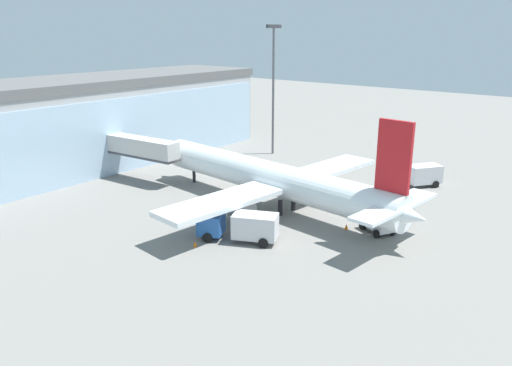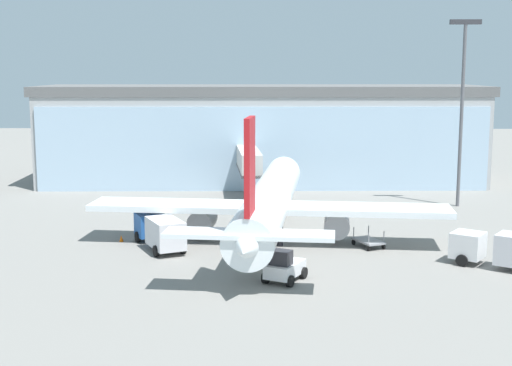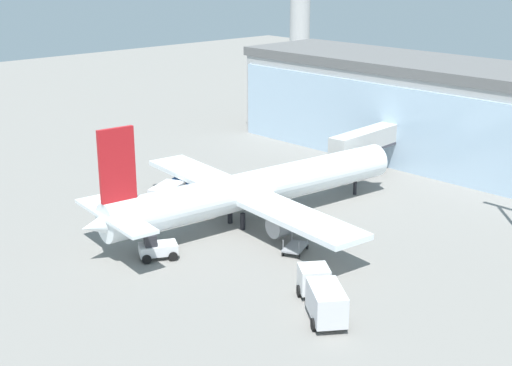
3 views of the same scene
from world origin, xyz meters
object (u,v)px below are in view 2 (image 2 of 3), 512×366
object	(u,v)px
baggage_cart	(368,241)
safety_cone_wingtip	(121,238)
catering_truck	(160,231)
safety_cone_nose	(266,266)
apron_light_mast	(462,98)
jet_bridge	(248,160)
pushback_tug	(284,267)
airplane	(269,202)
fuel_truck	(506,250)

from	to	relation	value
baggage_cart	safety_cone_wingtip	world-z (taller)	baggage_cart
catering_truck	safety_cone_nose	world-z (taller)	catering_truck
apron_light_mast	baggage_cart	distance (m)	24.04
jet_bridge	pushback_tug	distance (m)	33.12
catering_truck	safety_cone_wingtip	bearing A→B (deg)	32.45
airplane	fuel_truck	size ratio (longest dim) A/B	4.94
jet_bridge	baggage_cart	xyz separation A→B (m)	(10.50, -23.16, -3.68)
baggage_cart	jet_bridge	bearing A→B (deg)	179.22
safety_cone_nose	airplane	bearing A→B (deg)	88.45
fuel_truck	safety_cone_wingtip	world-z (taller)	fuel_truck
airplane	fuel_truck	xyz separation A→B (m)	(17.14, -8.61, -1.82)
jet_bridge	safety_cone_nose	size ratio (longest dim) A/B	25.72
airplane	catering_truck	distance (m)	9.48
baggage_cart	safety_cone_nose	size ratio (longest dim) A/B	5.84
catering_truck	safety_cone_wingtip	size ratio (longest dim) A/B	13.68
apron_light_mast	fuel_truck	size ratio (longest dim) A/B	2.66
catering_truck	fuel_truck	world-z (taller)	same
apron_light_mast	catering_truck	distance (m)	35.68
jet_bridge	airplane	distance (m)	21.09
apron_light_mast	pushback_tug	size ratio (longest dim) A/B	5.26
apron_light_mast	safety_cone_wingtip	distance (m)	38.00
catering_truck	baggage_cart	xyz separation A→B (m)	(16.91, 0.75, -0.97)
fuel_truck	pushback_tug	world-z (taller)	fuel_truck
safety_cone_nose	baggage_cart	bearing A→B (deg)	39.58
pushback_tug	apron_light_mast	bearing A→B (deg)	-8.30
airplane	baggage_cart	world-z (taller)	airplane
safety_cone_nose	jet_bridge	bearing A→B (deg)	94.12
apron_light_mast	airplane	world-z (taller)	apron_light_mast
airplane	safety_cone_nose	size ratio (longest dim) A/B	65.22
baggage_cart	catering_truck	bearing A→B (deg)	-112.63
apron_light_mast	safety_cone_nose	xyz separation A→B (m)	(-20.23, -24.69, -11.16)
catering_truck	baggage_cart	world-z (taller)	catering_truck
apron_light_mast	fuel_truck	distance (m)	26.31
apron_light_mast	safety_cone_nose	distance (m)	33.82
airplane	baggage_cart	distance (m)	8.84
jet_bridge	baggage_cart	bearing A→B (deg)	-160.98
apron_light_mast	fuel_truck	world-z (taller)	apron_light_mast
safety_cone_nose	pushback_tug	bearing A→B (deg)	-65.62
jet_bridge	safety_cone_nose	xyz separation A→B (m)	(2.17, -30.05, -3.90)
airplane	apron_light_mast	bearing A→B (deg)	-46.74
apron_light_mast	safety_cone_nose	size ratio (longest dim) A/B	35.20
safety_cone_wingtip	baggage_cart	bearing A→B (deg)	-4.14
safety_cone_nose	safety_cone_wingtip	xyz separation A→B (m)	(-12.23, 8.38, 0.00)
baggage_cart	pushback_tug	world-z (taller)	pushback_tug
jet_bridge	fuel_truck	bearing A→B (deg)	-151.87
jet_bridge	apron_light_mast	distance (m)	24.14
catering_truck	apron_light_mast	bearing A→B (deg)	-83.24
catering_truck	pushback_tug	xyz separation A→B (m)	(9.81, -8.88, -0.49)
fuel_truck	airplane	bearing A→B (deg)	7.71
safety_cone_nose	catering_truck	bearing A→B (deg)	144.39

